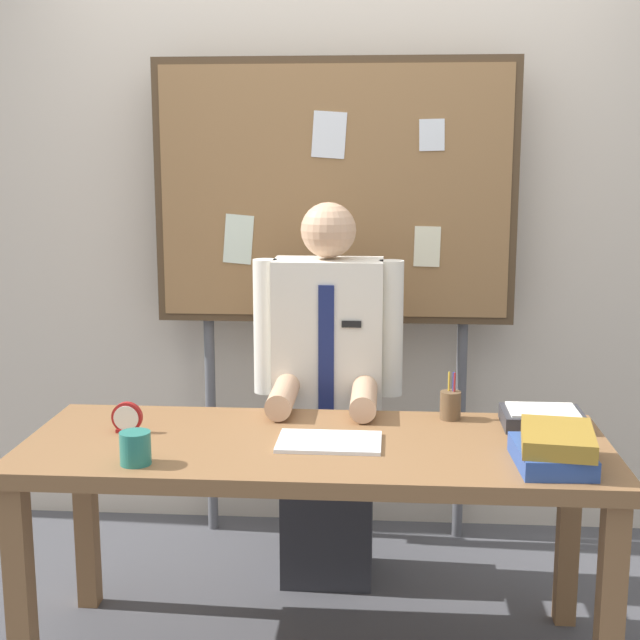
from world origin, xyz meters
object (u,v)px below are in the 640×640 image
Objects in this scene: book_stack at (554,448)px; pen_holder at (450,405)px; bulletin_board at (334,199)px; desk at (316,469)px; coffee_mug at (135,448)px; paper_tray at (542,418)px; open_notebook at (329,442)px; person at (328,409)px; desk_clock at (127,419)px.

book_stack is 1.89× the size of pen_holder.
desk is at bearing -90.00° from bulletin_board.
book_stack reaches higher than coffee_mug.
bulletin_board reaches higher than paper_tray.
bulletin_board is 1.19m from open_notebook.
desk_clock is (-0.61, -0.53, 0.11)m from person.
person is 4.52× the size of open_notebook.
coffee_mug reaches higher than paper_tray.
pen_holder is (0.39, 0.29, 0.04)m from open_notebook.
desk_clock is at bearing 173.90° from open_notebook.
coffee_mug is at bearing -176.49° from book_stack.
pen_holder is at bearing 36.77° from open_notebook.
bulletin_board is at bearing 121.80° from book_stack.
bulletin_board reaches higher than desk.
paper_tray is (0.73, -0.74, -0.67)m from bulletin_board.
paper_tray is at bearing 20.33° from coffee_mug.
person reaches higher than book_stack.
pen_holder reaches higher than paper_tray.
pen_holder is (0.43, 0.27, 0.14)m from desk.
person is 0.82m from paper_tray.
person is 14.66× the size of desk_clock.
paper_tray reaches higher than open_notebook.
pen_holder is 0.30m from paper_tray.
person is at bearing 94.15° from open_notebook.
bulletin_board is at bearing 55.97° from desk_clock.
paper_tray is at bearing -11.23° from pen_holder.
desk_clock is at bearing -124.03° from bulletin_board.
open_notebook is (-0.65, 0.15, -0.05)m from book_stack.
desk is 18.92× the size of coffee_mug.
person is 4.76× the size of book_stack.
bulletin_board is at bearing 67.30° from coffee_mug.
pen_holder is (-0.26, 0.44, -0.00)m from book_stack.
coffee_mug is (-0.50, -1.19, -0.65)m from bulletin_board.
desk_clock is 1.02× the size of coffee_mug.
person is at bearing 133.00° from book_stack.
open_notebook is 0.72m from paper_tray.
coffee_mug is 1.31m from paper_tray.
book_stack is at bearing -47.00° from person.
person is at bearing 40.84° from desk_clock.
person is 5.53× the size of paper_tray.
book_stack is 1.16× the size of paper_tray.
pen_holder is (0.43, -0.31, 0.11)m from person.
coffee_mug is 0.60× the size of pen_holder.
paper_tray is at bearing 85.31° from book_stack.
desk is at bearing -163.75° from paper_tray.
book_stack reaches higher than desk.
pen_holder is at bearing 32.05° from desk.
desk is 0.58m from person.
desk is at bearing 166.33° from book_stack.
desk is at bearing -90.00° from person.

